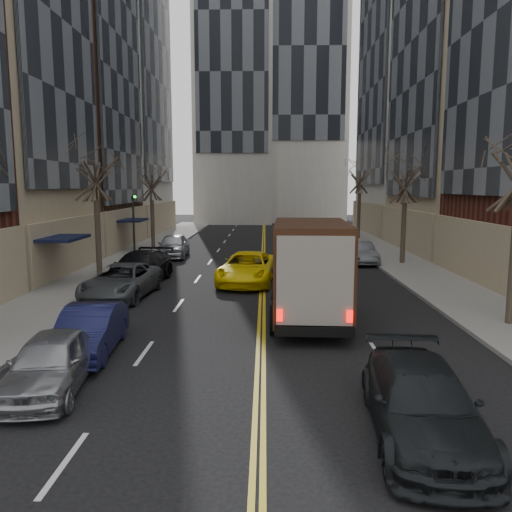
% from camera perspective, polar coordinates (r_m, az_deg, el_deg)
% --- Properties ---
extents(sidewalk_left, '(4.00, 66.00, 0.15)m').
position_cam_1_polar(sidewalk_left, '(34.90, -14.12, -0.27)').
color(sidewalk_left, slate).
rests_on(sidewalk_left, ground).
extents(sidewalk_right, '(4.00, 66.00, 0.15)m').
position_cam_1_polar(sidewalk_right, '(34.84, 15.80, -0.35)').
color(sidewalk_right, slate).
rests_on(sidewalk_right, ground).
extents(streetwall_left, '(14.00, 49.50, 36.00)m').
position_cam_1_polar(streetwall_left, '(42.04, -23.82, 21.97)').
color(streetwall_left, '#562319').
rests_on(streetwall_left, ground).
extents(streetwall_right, '(12.26, 49.00, 34.00)m').
position_cam_1_polar(streetwall_right, '(43.03, 24.96, 20.93)').
color(streetwall_right, '#4C301E').
rests_on(streetwall_right, ground).
extents(tree_lf_mid, '(3.20, 3.20, 8.91)m').
position_cam_1_polar(tree_lf_mid, '(27.84, -17.98, 11.00)').
color(tree_lf_mid, '#382D23').
rests_on(tree_lf_mid, sidewalk_left).
extents(tree_lf_far, '(3.20, 3.20, 8.12)m').
position_cam_1_polar(tree_lf_far, '(40.34, -11.89, 9.37)').
color(tree_lf_far, '#382D23').
rests_on(tree_lf_far, sidewalk_left).
extents(tree_rt_mid, '(3.20, 3.20, 8.32)m').
position_cam_1_polar(tree_rt_mid, '(32.53, 16.77, 9.81)').
color(tree_rt_mid, '#382D23').
rests_on(tree_rt_mid, sidewalk_right).
extents(tree_rt_far, '(3.20, 3.20, 9.11)m').
position_cam_1_polar(tree_rt_far, '(47.17, 11.83, 10.02)').
color(tree_rt_far, '#382D23').
rests_on(tree_rt_far, sidewalk_right).
extents(traffic_signal, '(0.29, 0.26, 4.70)m').
position_cam_1_polar(traffic_signal, '(29.38, -13.80, 3.60)').
color(traffic_signal, black).
rests_on(traffic_signal, sidewalk_left).
extents(ups_truck, '(3.01, 6.87, 3.70)m').
position_cam_1_polar(ups_truck, '(18.35, 6.18, -1.76)').
color(ups_truck, black).
rests_on(ups_truck, ground).
extents(observer_sedan, '(2.44, 5.10, 1.44)m').
position_cam_1_polar(observer_sedan, '(10.80, 18.41, -15.59)').
color(observer_sedan, black).
rests_on(observer_sedan, ground).
extents(taxi, '(3.29, 5.98, 1.59)m').
position_cam_1_polar(taxi, '(25.52, -0.95, -1.39)').
color(taxi, yellow).
rests_on(taxi, ground).
extents(pedestrian, '(0.52, 0.71, 1.79)m').
position_cam_1_polar(pedestrian, '(19.83, 2.37, -3.83)').
color(pedestrian, black).
rests_on(pedestrian, ground).
extents(parked_lf_a, '(2.13, 4.32, 1.42)m').
position_cam_1_polar(parked_lf_a, '(13.37, -22.44, -11.20)').
color(parked_lf_a, '#999CA0').
rests_on(parked_lf_a, ground).
extents(parked_lf_b, '(1.81, 4.40, 1.42)m').
position_cam_1_polar(parked_lf_b, '(15.78, -18.50, -8.07)').
color(parked_lf_b, '#111336').
rests_on(parked_lf_b, ground).
extents(parked_lf_c, '(2.87, 5.53, 1.49)m').
position_cam_1_polar(parked_lf_c, '(23.07, -15.15, -2.80)').
color(parked_lf_c, '#494D50').
rests_on(parked_lf_c, ground).
extents(parked_lf_d, '(2.90, 5.81, 1.62)m').
position_cam_1_polar(parked_lf_d, '(26.15, -13.18, -1.33)').
color(parked_lf_d, black).
rests_on(parked_lf_d, ground).
extents(parked_lf_e, '(2.12, 4.88, 1.64)m').
position_cam_1_polar(parked_lf_e, '(35.38, -9.42, 1.19)').
color(parked_lf_e, '#B6B9BE').
rests_on(parked_lf_e, ground).
extents(parked_rt_a, '(1.71, 4.27, 1.38)m').
position_cam_1_polar(parked_rt_a, '(32.81, 11.89, 0.37)').
color(parked_rt_a, '#51545A').
rests_on(parked_rt_a, ground).
extents(parked_rt_b, '(2.50, 5.10, 1.40)m').
position_cam_1_polar(parked_rt_b, '(40.03, 8.19, 1.83)').
color(parked_rt_b, '#ABAEB3').
rests_on(parked_rt_b, ground).
extents(parked_rt_c, '(2.58, 5.76, 1.64)m').
position_cam_1_polar(parked_rt_c, '(44.89, 8.22, 2.65)').
color(parked_rt_c, black).
rests_on(parked_rt_c, ground).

